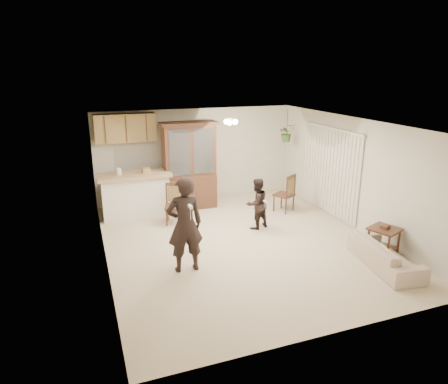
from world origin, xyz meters
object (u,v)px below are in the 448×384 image
object	(u,v)px
chair_hutch_left	(184,193)
chair_hutch_right	(284,201)
adult	(185,224)
side_table	(383,241)
china_hutch	(189,166)
child	(257,200)
chair_bar	(174,212)
sofa	(386,248)

from	to	relation	value
chair_hutch_left	chair_hutch_right	bearing A→B (deg)	-6.25
adult	side_table	bearing A→B (deg)	169.16
china_hutch	chair_hutch_left	size ratio (longest dim) A/B	2.15
chair_hutch_left	side_table	bearing A→B (deg)	-30.15
child	chair_bar	distance (m)	1.98
chair_bar	chair_hutch_right	bearing A→B (deg)	14.03
adult	chair_hutch_right	xyz separation A→B (m)	(3.17, 2.19, -0.62)
china_hutch	side_table	distance (m)	4.97
sofa	adult	world-z (taller)	adult
chair_hutch_left	sofa	bearing A→B (deg)	-34.92
side_table	chair_hutch_left	bearing A→B (deg)	123.18
adult	china_hutch	bearing A→B (deg)	-106.46
sofa	chair_hutch_left	bearing A→B (deg)	37.40
sofa	child	xyz separation A→B (m)	(-1.47, 2.52, 0.31)
child	chair_bar	world-z (taller)	child
side_table	chair_bar	xyz separation A→B (m)	(-3.45, 3.07, -0.03)
child	chair_hutch_left	world-z (taller)	child
child	china_hutch	bearing A→B (deg)	-78.26
chair_hutch_right	adult	bearing A→B (deg)	4.85
sofa	adult	bearing A→B (deg)	81.03
adult	chair_hutch_right	world-z (taller)	adult
sofa	chair_hutch_left	size ratio (longest dim) A/B	1.79
chair_hutch_right	chair_bar	bearing A→B (deg)	-32.40
child	side_table	xyz separation A→B (m)	(1.75, -2.13, -0.38)
chair_bar	side_table	bearing A→B (deg)	-24.98
sofa	adult	distance (m)	3.72
adult	child	size ratio (longest dim) A/B	1.33
chair_bar	chair_hutch_right	world-z (taller)	chair_hutch_right
adult	chair_hutch_right	size ratio (longest dim) A/B	1.83
adult	child	distance (m)	2.47
chair_bar	child	bearing A→B (deg)	-12.14
side_table	adult	bearing A→B (deg)	168.89
sofa	chair_hutch_left	xyz separation A→B (m)	(-2.59, 4.79, -0.07)
child	chair_hutch_left	size ratio (longest dim) A/B	1.29
child	chair_bar	xyz separation A→B (m)	(-1.70, 0.93, -0.41)
side_table	chair_bar	size ratio (longest dim) A/B	0.71
side_table	chair_hutch_right	distance (m)	3.00
child	adult	bearing A→B (deg)	17.07
china_hutch	chair_bar	xyz separation A→B (m)	(-0.65, -0.96, -0.84)
chair_hutch_right	sofa	bearing A→B (deg)	65.84
sofa	side_table	xyz separation A→B (m)	(0.29, 0.39, -0.07)
sofa	chair_hutch_right	size ratio (longest dim) A/B	1.90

